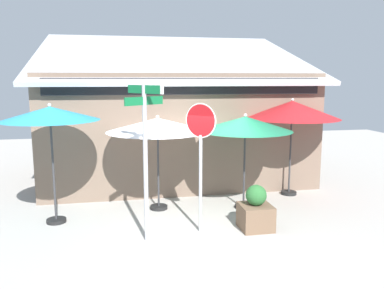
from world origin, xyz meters
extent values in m
cube|color=#ADA8A0|center=(0.00, 0.00, -0.05)|extent=(28.00, 28.00, 0.10)
cube|color=#705B4C|center=(0.03, 4.63, 1.70)|extent=(7.99, 5.40, 3.40)
cube|color=#B7BABF|center=(0.03, 4.48, 3.96)|extent=(8.49, 5.89, 1.82)
cube|color=black|center=(0.03, 1.88, 3.05)|extent=(7.39, 0.16, 0.44)
cylinder|color=#A8AAB2|center=(-1.32, -0.82, 1.57)|extent=(0.09, 0.09, 3.15)
cube|color=#116B38|center=(-1.32, -0.82, 3.05)|extent=(0.58, 0.78, 0.16)
cube|color=#116B38|center=(-1.32, -0.82, 2.83)|extent=(0.78, 0.58, 0.16)
cube|color=white|center=(-1.03, -1.22, 3.05)|extent=(0.06, 0.07, 0.16)
cylinder|color=#A8AAB2|center=(-0.15, -0.55, 1.05)|extent=(0.07, 0.07, 2.10)
cylinder|color=white|center=(-0.15, -0.55, 2.40)|extent=(0.54, 0.50, 0.72)
cylinder|color=red|center=(-0.15, -0.55, 2.40)|extent=(0.51, 0.48, 0.67)
cylinder|color=black|center=(-3.28, 0.58, 0.04)|extent=(0.44, 0.44, 0.08)
cylinder|color=#333335|center=(-3.28, 0.58, 1.20)|extent=(0.05, 0.05, 2.39)
cone|color=#2D99BC|center=(-3.28, 0.58, 2.50)|extent=(2.15, 2.15, 0.31)
sphere|color=silver|center=(-3.28, 0.58, 2.68)|extent=(0.08, 0.08, 0.08)
cylinder|color=black|center=(-0.87, 1.08, 0.04)|extent=(0.44, 0.44, 0.08)
cylinder|color=#333335|center=(-0.87, 1.08, 1.01)|extent=(0.05, 0.05, 2.02)
cone|color=white|center=(-0.87, 1.08, 2.14)|extent=(2.52, 2.52, 0.33)
sphere|color=silver|center=(-0.87, 1.08, 2.33)|extent=(0.08, 0.08, 0.08)
cylinder|color=black|center=(1.25, 0.72, 0.04)|extent=(0.44, 0.44, 0.08)
cylinder|color=#333335|center=(1.25, 0.72, 1.02)|extent=(0.05, 0.05, 2.03)
cone|color=#1E724C|center=(1.25, 0.72, 2.16)|extent=(2.32, 2.32, 0.36)
sphere|color=silver|center=(1.25, 0.72, 2.37)|extent=(0.08, 0.08, 0.08)
cylinder|color=black|center=(2.90, 1.63, 0.04)|extent=(0.44, 0.44, 0.08)
cylinder|color=#333335|center=(2.90, 1.63, 1.11)|extent=(0.05, 0.05, 2.21)
cone|color=#B21E23|center=(2.90, 1.63, 2.41)|extent=(2.61, 2.61, 0.49)
sphere|color=silver|center=(2.90, 1.63, 2.68)|extent=(0.08, 0.08, 0.08)
cube|color=brown|center=(1.06, -0.67, 0.27)|extent=(0.68, 0.68, 0.54)
sphere|color=#28602D|center=(1.06, -0.67, 0.76)|extent=(0.45, 0.45, 0.45)
camera|label=1|loc=(-1.88, -8.42, 3.26)|focal=36.72mm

